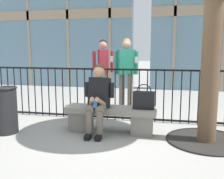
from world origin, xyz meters
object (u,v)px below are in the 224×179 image
object	(u,v)px
bystander_at_railing	(103,68)
handbag_on_bench	(144,100)
stone_bench	(111,117)
trash_can	(5,110)
bystander_further_back	(126,70)
seated_person_with_phone	(98,97)

from	to	relation	value
bystander_at_railing	handbag_on_bench	bearing A→B (deg)	-57.92
stone_bench	bystander_at_railing	world-z (taller)	bystander_at_railing
handbag_on_bench	bystander_at_railing	size ratio (longest dim) A/B	0.25
bystander_at_railing	trash_can	distance (m)	2.69
handbag_on_bench	bystander_at_railing	distance (m)	2.28
handbag_on_bench	bystander_further_back	distance (m)	1.63
bystander_further_back	trash_can	distance (m)	2.72
seated_person_with_phone	trash_can	size ratio (longest dim) A/B	1.49
stone_bench	seated_person_with_phone	distance (m)	0.45
handbag_on_bench	bystander_at_railing	world-z (taller)	bystander_at_railing
handbag_on_bench	bystander_further_back	bearing A→B (deg)	110.04
seated_person_with_phone	handbag_on_bench	bearing A→B (deg)	8.71
seated_person_with_phone	stone_bench	bearing A→B (deg)	33.48
stone_bench	handbag_on_bench	bearing A→B (deg)	-0.99
trash_can	handbag_on_bench	bearing A→B (deg)	10.50
stone_bench	bystander_at_railing	size ratio (longest dim) A/B	0.94
stone_bench	trash_can	bearing A→B (deg)	-165.90
seated_person_with_phone	bystander_at_railing	xyz separation A→B (m)	(-0.42, 2.02, 0.35)
bystander_further_back	trash_can	bearing A→B (deg)	-133.52
stone_bench	bystander_at_railing	xyz separation A→B (m)	(-0.61, 1.89, 0.73)
seated_person_with_phone	bystander_at_railing	bearing A→B (deg)	101.71
trash_can	bystander_at_railing	bearing A→B (deg)	63.38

